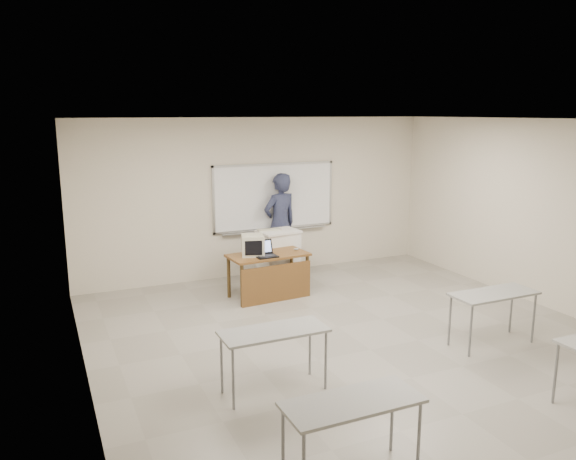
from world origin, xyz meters
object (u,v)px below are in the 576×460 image
podium (279,257)px  mouse (296,249)px  laptop (265,253)px  whiteboard (274,197)px  presenter (280,224)px  instructor_desk (271,268)px  crt_monitor (253,245)px  keyboard (269,230)px

podium → mouse: bearing=-87.0°
laptop → whiteboard: bearing=59.4°
podium → laptop: laptop is taller
presenter → instructor_desk: bearing=48.0°
crt_monitor → laptop: size_ratio=1.20×
mouse → podium: bearing=124.5°
mouse → whiteboard: bearing=108.0°
presenter → keyboard: bearing=37.6°
mouse → laptop: bearing=-140.6°
crt_monitor → keyboard: crt_monitor is taller
crt_monitor → presenter: 1.54m
laptop → keyboard: bearing=60.9°
podium → laptop: 0.96m
instructor_desk → mouse: 0.62m
crt_monitor → laptop: (0.15, -0.17, -0.11)m
podium → laptop: bearing=-134.4°
laptop → mouse: bearing=12.5°
laptop → mouse: (0.65, 0.17, -0.04)m
keyboard → podium: bearing=-20.8°
mouse → keyboard: (-0.25, 0.63, 0.24)m
instructor_desk → keyboard: bearing=64.6°
mouse → instructor_desk: bearing=-139.3°
instructor_desk → laptop: laptop is taller
podium → keyboard: 0.54m
keyboard → presenter: (0.45, 0.53, -0.03)m
instructor_desk → keyboard: keyboard is taller
whiteboard → keyboard: 0.92m
instructor_desk → whiteboard: bearing=60.2°
podium → presenter: presenter is taller
laptop → presenter: 1.59m
mouse → keyboard: keyboard is taller
crt_monitor → mouse: bearing=16.5°
instructor_desk → keyboard: 0.97m
whiteboard → laptop: bearing=-118.2°
crt_monitor → whiteboard: bearing=70.5°
whiteboard → laptop: 1.82m
whiteboard → podium: 1.27m
podium → crt_monitor: size_ratio=2.39×
mouse → crt_monitor: bearing=-155.3°
whiteboard → crt_monitor: 1.72m
mouse → presenter: presenter is taller
instructor_desk → laptop: (-0.10, -0.01, 0.28)m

